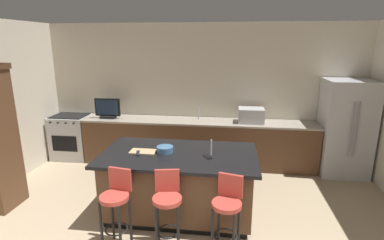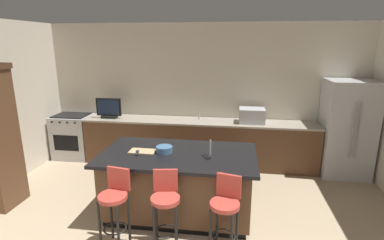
{
  "view_description": "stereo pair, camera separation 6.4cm",
  "coord_description": "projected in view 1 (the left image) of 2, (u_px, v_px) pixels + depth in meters",
  "views": [
    {
      "loc": [
        0.59,
        -1.56,
        2.41
      ],
      "look_at": [
        -0.01,
        3.01,
        1.19
      ],
      "focal_mm": 27.84,
      "sensor_mm": 36.0,
      "label": 1
    },
    {
      "loc": [
        0.66,
        -1.55,
        2.41
      ],
      "look_at": [
        -0.01,
        3.01,
        1.19
      ],
      "focal_mm": 27.84,
      "sensor_mm": 36.0,
      "label": 2
    }
  ],
  "objects": [
    {
      "name": "sink_faucet_island",
      "position": [
        211.0,
        147.0,
        4.0
      ],
      "size": [
        0.02,
        0.02,
        0.22
      ],
      "primitive_type": "cylinder",
      "color": "#B2B2B7",
      "rests_on": "kitchen_island"
    },
    {
      "name": "sink_faucet_back",
      "position": [
        198.0,
        113.0,
        5.9
      ],
      "size": [
        0.02,
        0.02,
        0.24
      ],
      "primitive_type": "cylinder",
      "color": "#B2B2B7",
      "rests_on": "counter_back"
    },
    {
      "name": "microwave",
      "position": [
        251.0,
        115.0,
        5.67
      ],
      "size": [
        0.48,
        0.36,
        0.28
      ],
      "primitive_type": "cube",
      "color": "#B7BABF",
      "rests_on": "counter_back"
    },
    {
      "name": "range_oven",
      "position": [
        72.0,
        137.0,
        6.29
      ],
      "size": [
        0.76,
        0.63,
        0.93
      ],
      "color": "#B7BABF",
      "rests_on": "ground_plane"
    },
    {
      "name": "tv_remote",
      "position": [
        138.0,
        153.0,
        4.07
      ],
      "size": [
        0.08,
        0.18,
        0.02
      ],
      "primitive_type": "cube",
      "rotation": [
        0.0,
        0.0,
        0.25
      ],
      "color": "black",
      "rests_on": "kitchen_island"
    },
    {
      "name": "cutting_board",
      "position": [
        143.0,
        152.0,
        4.13
      ],
      "size": [
        0.36,
        0.21,
        0.02
      ],
      "primitive_type": "cube",
      "rotation": [
        0.0,
        0.0,
        -0.02
      ],
      "color": "tan",
      "rests_on": "kitchen_island"
    },
    {
      "name": "bar_stool_left",
      "position": [
        116.0,
        202.0,
        3.5
      ],
      "size": [
        0.34,
        0.36,
        0.96
      ],
      "rotation": [
        0.0,
        0.0,
        -0.17
      ],
      "color": "#B23D33",
      "rests_on": "ground_plane"
    },
    {
      "name": "kitchen_island",
      "position": [
        179.0,
        183.0,
        4.2
      ],
      "size": [
        2.14,
        1.19,
        0.92
      ],
      "color": "black",
      "rests_on": "ground_plane"
    },
    {
      "name": "tv_monitor",
      "position": [
        108.0,
        109.0,
        5.97
      ],
      "size": [
        0.51,
        0.16,
        0.4
      ],
      "color": "black",
      "rests_on": "counter_back"
    },
    {
      "name": "wall_back",
      "position": [
        202.0,
        93.0,
        6.08
      ],
      "size": [
        6.81,
        0.12,
        2.77
      ],
      "primitive_type": "cube",
      "color": "beige",
      "rests_on": "ground_plane"
    },
    {
      "name": "bar_stool_center",
      "position": [
        167.0,
        204.0,
        3.46
      ],
      "size": [
        0.34,
        0.36,
        0.96
      ],
      "rotation": [
        0.0,
        0.0,
        0.17
      ],
      "color": "#B23D33",
      "rests_on": "ground_plane"
    },
    {
      "name": "fruit_bowl",
      "position": [
        165.0,
        149.0,
        4.12
      ],
      "size": [
        0.23,
        0.23,
        0.09
      ],
      "primitive_type": "cylinder",
      "color": "#3F668C",
      "rests_on": "kitchen_island"
    },
    {
      "name": "cell_phone",
      "position": [
        207.0,
        157.0,
        3.95
      ],
      "size": [
        0.14,
        0.16,
        0.01
      ],
      "primitive_type": "cube",
      "rotation": [
        0.0,
        0.0,
        0.6
      ],
      "color": "black",
      "rests_on": "kitchen_island"
    },
    {
      "name": "bar_stool_right",
      "position": [
        227.0,
        209.0,
        3.39
      ],
      "size": [
        0.35,
        0.37,
        0.94
      ],
      "rotation": [
        0.0,
        0.0,
        -0.25
      ],
      "color": "#B23D33",
      "rests_on": "ground_plane"
    },
    {
      "name": "refrigerator",
      "position": [
        345.0,
        128.0,
        5.44
      ],
      "size": [
        0.83,
        0.78,
        1.76
      ],
      "color": "#B7BABF",
      "rests_on": "ground_plane"
    },
    {
      "name": "counter_back",
      "position": [
        198.0,
        142.0,
        5.95
      ],
      "size": [
        4.59,
        0.62,
        0.91
      ],
      "color": "brown",
      "rests_on": "ground_plane"
    }
  ]
}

